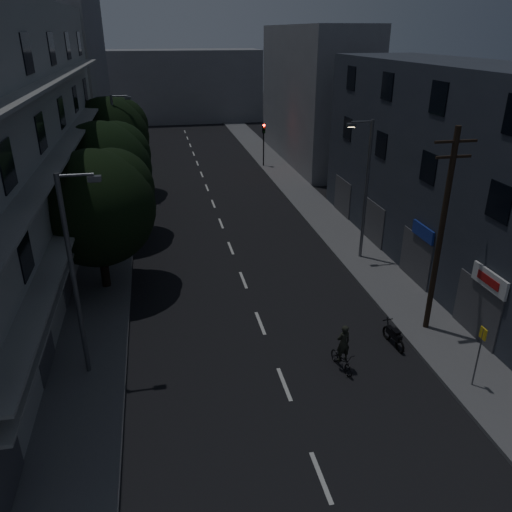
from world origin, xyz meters
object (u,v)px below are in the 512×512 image
object	(u,v)px
bus_stop_sign	(480,346)
motorcycle	(394,336)
cyclist	(342,354)
utility_pole	(441,230)

from	to	relation	value
bus_stop_sign	motorcycle	world-z (taller)	bus_stop_sign
bus_stop_sign	cyclist	bearing A→B (deg)	154.50
bus_stop_sign	utility_pole	bearing A→B (deg)	85.40
utility_pole	bus_stop_sign	xyz separation A→B (m)	(-0.33, -4.12, -2.98)
utility_pole	bus_stop_sign	bearing A→B (deg)	-94.60
motorcycle	cyclist	size ratio (longest dim) A/B	0.83
utility_pole	cyclist	xyz separation A→B (m)	(-4.79, -1.99, -4.18)
utility_pole	cyclist	bearing A→B (deg)	-157.41
utility_pole	bus_stop_sign	distance (m)	5.09
utility_pole	bus_stop_sign	size ratio (longest dim) A/B	3.56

